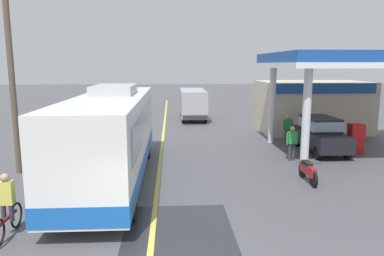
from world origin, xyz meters
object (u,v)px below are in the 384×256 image
(coach_bus_main, at_px, (112,137))
(motorcycle_parked_forecourt, at_px, (308,171))
(car_at_pump, at_px, (320,133))
(cyclist_on_shoulder, at_px, (7,208))
(pedestrian_by_shop, at_px, (292,141))
(pedestrian_near_pump, at_px, (288,127))
(minibus_opposing_lane, at_px, (193,101))

(coach_bus_main, height_order, motorcycle_parked_forecourt, coach_bus_main)
(car_at_pump, height_order, motorcycle_parked_forecourt, car_at_pump)
(cyclist_on_shoulder, distance_m, pedestrian_by_shop, 12.37)
(pedestrian_near_pump, bearing_deg, minibus_opposing_lane, 116.44)
(car_at_pump, relative_size, pedestrian_near_pump, 2.53)
(car_at_pump, xyz_separation_m, minibus_opposing_lane, (-5.95, 12.09, 0.46))
(pedestrian_near_pump, bearing_deg, coach_bus_main, -144.82)
(coach_bus_main, distance_m, car_at_pump, 10.94)
(cyclist_on_shoulder, relative_size, pedestrian_by_shop, 1.10)
(minibus_opposing_lane, height_order, pedestrian_near_pump, minibus_opposing_lane)
(car_at_pump, xyz_separation_m, pedestrian_by_shop, (-2.06, -1.71, -0.08))
(minibus_opposing_lane, distance_m, motorcycle_parked_forecourt, 17.40)
(motorcycle_parked_forecourt, xyz_separation_m, pedestrian_by_shop, (0.42, 3.22, 0.49))
(pedestrian_by_shop, bearing_deg, motorcycle_parked_forecourt, -97.36)
(coach_bus_main, distance_m, cyclist_on_shoulder, 5.23)
(cyclist_on_shoulder, xyz_separation_m, pedestrian_near_pump, (11.09, 11.11, 0.15))
(car_at_pump, distance_m, motorcycle_parked_forecourt, 5.55)
(car_at_pump, bearing_deg, coach_bus_main, -157.33)
(motorcycle_parked_forecourt, height_order, pedestrian_near_pump, pedestrian_near_pump)
(minibus_opposing_lane, xyz_separation_m, motorcycle_parked_forecourt, (3.47, -17.02, -1.03))
(car_at_pump, distance_m, cyclist_on_shoulder, 15.05)
(coach_bus_main, bearing_deg, pedestrian_by_shop, 17.29)
(motorcycle_parked_forecourt, bearing_deg, pedestrian_by_shop, 82.64)
(car_at_pump, distance_m, pedestrian_by_shop, 2.68)
(minibus_opposing_lane, distance_m, pedestrian_by_shop, 14.35)
(coach_bus_main, distance_m, minibus_opposing_lane, 16.81)
(car_at_pump, distance_m, pedestrian_near_pump, 2.40)
(coach_bus_main, relative_size, cyclist_on_shoulder, 6.07)
(coach_bus_main, xyz_separation_m, car_at_pump, (10.07, 4.21, -0.71))
(minibus_opposing_lane, bearing_deg, pedestrian_by_shop, -74.26)
(car_at_pump, bearing_deg, pedestrian_near_pump, 115.20)
(pedestrian_by_shop, bearing_deg, coach_bus_main, -162.71)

